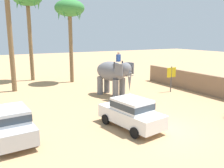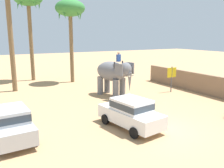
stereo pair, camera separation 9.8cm
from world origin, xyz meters
name	(u,v)px [view 1 (the left image)]	position (x,y,z in m)	size (l,w,h in m)	color
ground_plane	(155,130)	(0.00, 0.00, 0.00)	(120.00, 120.00, 0.00)	tan
car_sedan_foreground	(131,112)	(-1.00, 0.99, 0.93)	(2.32, 4.30, 1.70)	white
car_parked_far_side	(11,123)	(-7.20, 2.53, 0.93)	(2.05, 4.19, 1.70)	#B7BABF
elephant_with_mahout	(113,73)	(1.75, 7.93, 1.99)	(2.59, 4.02, 3.88)	slate
palm_tree_near_hut	(28,1)	(-2.94, 18.96, 8.92)	(3.20, 3.20, 10.22)	brown
palm_tree_left_of_road	(70,11)	(0.74, 15.64, 7.80)	(3.20, 3.20, 9.00)	brown
compound_wall	(208,85)	(9.22, 4.00, 0.90)	(0.30, 16.00, 1.80)	#84664C
signboard_yellow	(171,74)	(7.17, 6.49, 1.69)	(1.00, 0.10, 2.40)	#4C4C51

